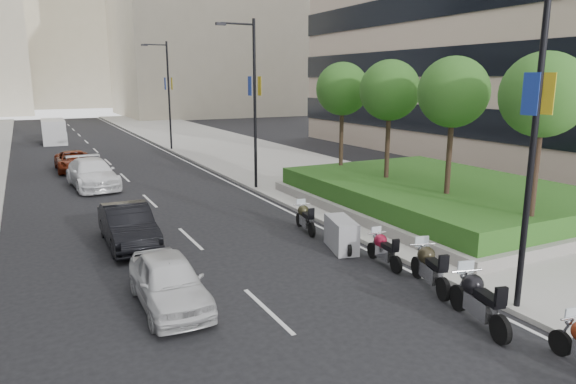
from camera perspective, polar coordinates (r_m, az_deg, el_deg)
ground at (r=11.60m, az=13.79°, el=-18.77°), size 160.00×160.00×0.00m
sidewalk_right at (r=40.95m, az=-4.28°, el=4.13°), size 10.00×100.00×0.15m
lane_edge at (r=39.24m, az=-11.44°, el=3.45°), size 0.12×100.00×0.01m
lane_centre at (r=38.19m, az=-18.96°, el=2.78°), size 0.12×100.00×0.01m
building_cream_right at (r=92.75m, az=-9.41°, el=19.71°), size 28.00×24.00×36.00m
building_cream_centre at (r=128.33m, az=-24.23°, el=17.19°), size 30.00×24.00×38.00m
planter at (r=24.74m, az=16.34°, el=-1.17°), size 10.00×14.00×0.40m
hedge at (r=24.61m, az=16.43°, el=0.19°), size 9.40×13.40×0.80m
tree_0 at (r=19.00m, az=26.51°, el=9.58°), size 2.80×2.80×6.30m
tree_1 at (r=21.63m, az=17.90°, el=10.46°), size 2.80×2.80×6.30m
tree_2 at (r=24.63m, az=11.24°, el=10.97°), size 2.80×2.80×6.30m
tree_3 at (r=27.88m, az=6.06°, el=11.28°), size 2.80×2.80×6.30m
lamp_post_0 at (r=13.73m, az=25.45°, el=7.58°), size 2.34×0.45×9.00m
lamp_post_1 at (r=27.60m, az=-4.01°, el=10.56°), size 2.34×0.45×9.00m
lamp_post_2 at (r=44.71m, az=-13.31°, el=10.95°), size 2.34×0.45×9.00m
motorcycle_2 at (r=13.64m, az=20.35°, el=-11.18°), size 0.93×2.43×1.23m
motorcycle_3 at (r=15.51m, az=15.44°, el=-8.07°), size 0.96×2.30×1.18m
motorcycle_4 at (r=17.05m, az=10.57°, el=-6.30°), size 0.67×2.00×1.00m
motorcycle_5 at (r=18.31m, az=5.93°, el=-4.73°), size 1.22×2.00×1.13m
motorcycle_6 at (r=20.42m, az=1.91°, el=-2.90°), size 0.69×2.06×1.03m
car_a at (r=14.18m, az=-13.11°, el=-9.64°), size 1.70×4.10×1.39m
car_b at (r=19.56m, az=-17.34°, el=-3.59°), size 1.58×4.51×1.48m
car_c at (r=30.71m, az=-20.92°, el=1.93°), size 2.64×5.62×1.59m
car_d at (r=36.82m, az=-22.69°, el=3.19°), size 2.22×4.76×1.32m
delivery_van at (r=53.73m, az=-24.58°, el=6.04°), size 2.12×5.32×2.22m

